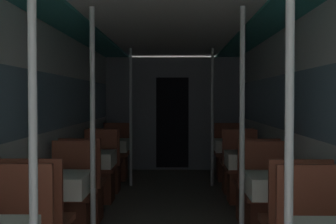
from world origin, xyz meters
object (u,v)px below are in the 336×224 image
Objects in this scene: chair_left_far_3 at (115,162)px; dining_table_right_3 at (232,147)px; dining_table_left_3 at (111,147)px; chair_left_near_3 at (106,172)px; support_pole_left_0 at (33,158)px; support_pole_left_3 at (131,117)px; chair_right_far_3 at (228,163)px; chair_left_near_2 at (83,196)px; chair_right_far_2 at (242,180)px; chair_right_near_2 at (256,197)px; chair_left_far_2 at (99,180)px; chair_right_far_1 at (267,210)px; support_pole_right_1 at (242,133)px; dining_table_right_1 at (279,188)px; dining_table_right_2 at (249,162)px; dining_table_left_1 at (57,188)px; dining_table_left_2 at (92,161)px; support_pole_right_0 at (289,158)px; chair_left_far_1 at (71,210)px; support_pole_right_3 at (212,117)px; support_pole_left_1 at (93,133)px.

chair_left_far_3 reaches higher than dining_table_right_3.
dining_table_left_3 is 0.76× the size of chair_left_near_3.
support_pole_left_0 is 4.69m from chair_left_near_3.
chair_right_far_3 is at bearing 18.15° from support_pole_left_3.
chair_left_near_2 is 1.00× the size of chair_right_far_2.
chair_right_near_2 is at bearing -53.90° from support_pole_left_3.
chair_right_far_1 is (1.97, -1.72, 0.00)m from chair_left_far_2.
dining_table_right_1 is at bearing 0.00° from support_pole_right_1.
dining_table_right_1 is at bearing -90.00° from dining_table_right_2.
chair_right_far_2 is (1.97, 2.25, -0.33)m from dining_table_left_1.
chair_left_far_2 is 2.32m from dining_table_right_3.
dining_table_left_2 is at bearing 90.00° from chair_left_near_2.
support_pole_right_0 reaches higher than chair_left_far_2.
chair_left_far_2 reaches higher than dining_table_left_1.
support_pole_left_0 is at bearing -119.61° from chair_right_near_2.
chair_left_far_1 is at bearing -90.00° from dining_table_left_2.
chair_left_far_3 is 1.00× the size of chair_right_far_3.
chair_right_far_1 reaches higher than dining_table_right_2.
support_pole_left_3 reaches higher than chair_left_near_3.
chair_right_near_2 is at bearing -15.31° from dining_table_left_2.
dining_table_right_2 is (0.32, 3.43, -0.49)m from support_pole_right_0.
chair_right_far_3 is (0.32, 5.69, -0.81)m from support_pole_right_0.
support_pole_right_3 is at bearing -144.40° from chair_left_far_2.
dining_table_right_1 is (1.97, -2.89, 0.33)m from chair_left_near_3.
chair_right_near_2 is at bearing -48.88° from dining_table_left_3.
support_pole_right_1 is (1.32, 0.00, 0.00)m from support_pole_left_1.
support_pole_left_1 is at bearing -0.00° from dining_table_left_1.
chair_left_near_3 is at bearing 90.00° from chair_left_near_2.
chair_left_near_2 and chair_right_near_2 have the same top height.
support_pole_left_0 is at bearing -90.00° from support_pole_left_3.
support_pole_right_3 is (1.64, 1.72, 0.49)m from dining_table_left_2.
chair_right_near_2 is 2.42m from support_pole_right_3.
chair_left_near_3 is at bearing 138.91° from chair_right_near_2.
chair_left_far_3 is 0.44× the size of support_pole_right_0.
chair_left_near_3 reaches higher than dining_table_right_1.
support_pole_left_3 and support_pole_right_3 have the same top height.
chair_right_far_3 is (0.00, 3.43, 0.00)m from chair_right_far_1.
dining_table_right_3 is at bearing 0.00° from support_pole_left_3.
support_pole_right_1 is at bearing -35.60° from chair_left_near_2.
chair_right_near_2 is (1.97, 0.64, 0.00)m from chair_left_far_1.
support_pole_left_1 is at bearing -90.00° from support_pole_left_3.
chair_right_far_3 is at bearing 15.31° from dining_table_left_3.
support_pole_left_1 is 1.00× the size of support_pole_right_1.
support_pole_left_1 reaches higher than chair_right_far_3.
dining_table_left_2 is at bearing 95.39° from support_pole_left_0.
dining_table_left_2 is 1.00× the size of dining_table_left_3.
support_pole_left_1 is 3.48m from dining_table_left_3.
support_pole_right_1 is at bearing -100.69° from dining_table_right_2.
support_pole_right_3 is at bearing -74.61° from chair_right_far_2.
dining_table_left_3 is at bearing 180.00° from support_pole_right_3.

